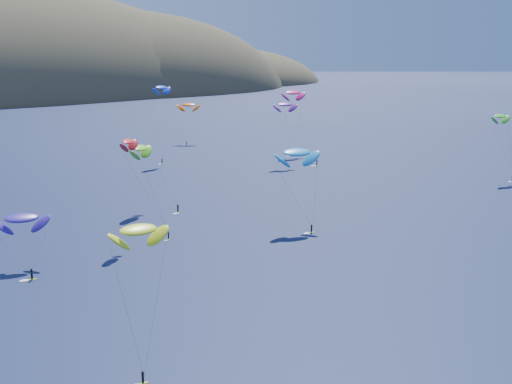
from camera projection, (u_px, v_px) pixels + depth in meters
name	position (u px, v px, depth m)	size (l,w,h in m)	color
kitesurfer_2	(138.00, 230.00, 92.39)	(8.17, 9.35, 19.90)	#AAEA1A
kitesurfer_3	(141.00, 148.00, 177.02)	(11.40, 13.64, 18.30)	#AAEA1A
kitesurfer_4	(161.00, 88.00, 246.77)	(9.35, 8.08, 28.37)	#AAEA1A
kitesurfer_5	(297.00, 152.00, 161.14)	(11.50, 10.95, 20.06)	#AAEA1A
kitesurfer_6	(285.00, 105.00, 242.68)	(12.39, 12.65, 23.04)	#AAEA1A
kitesurfer_8	(293.00, 93.00, 265.88)	(10.57, 7.65, 25.85)	#AAEA1A
kitesurfer_9	(129.00, 142.00, 148.01)	(10.76, 8.17, 23.13)	#AAEA1A
kitesurfer_10	(22.00, 218.00, 133.14)	(10.30, 12.47, 11.96)	#AAEA1A
kitesurfer_11	(188.00, 105.00, 296.13)	(11.77, 13.77, 18.42)	#AAEA1A
kitesurfer_13	(500.00, 116.00, 216.16)	(7.95, 7.54, 21.60)	#AAEA1A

